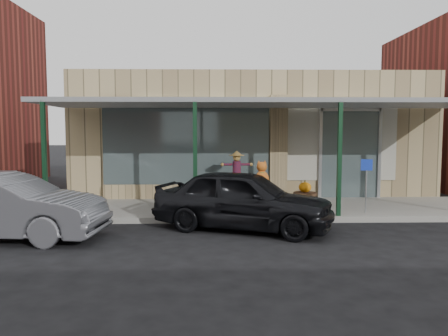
{
  "coord_description": "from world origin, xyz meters",
  "views": [
    {
      "loc": [
        -1.34,
        -8.64,
        2.3
      ],
      "look_at": [
        -1.07,
        2.6,
        1.33
      ],
      "focal_mm": 35.0,
      "sensor_mm": 36.0,
      "label": 1
    }
  ],
  "objects_px": {
    "barrel_scarecrow": "(237,186)",
    "parked_sedan": "(243,199)",
    "handicap_sign": "(366,178)",
    "barrel_pumpkin": "(305,198)",
    "car_grey": "(3,207)"
  },
  "relations": [
    {
      "from": "barrel_scarecrow",
      "to": "parked_sedan",
      "type": "relative_size",
      "value": 0.35
    },
    {
      "from": "barrel_scarecrow",
      "to": "handicap_sign",
      "type": "bearing_deg",
      "value": -7.96
    },
    {
      "from": "barrel_scarecrow",
      "to": "barrel_pumpkin",
      "type": "relative_size",
      "value": 1.89
    },
    {
      "from": "barrel_pumpkin",
      "to": "handicap_sign",
      "type": "height_order",
      "value": "handicap_sign"
    },
    {
      "from": "barrel_scarecrow",
      "to": "parked_sedan",
      "type": "height_order",
      "value": "barrel_scarecrow"
    },
    {
      "from": "barrel_pumpkin",
      "to": "parked_sedan",
      "type": "height_order",
      "value": "parked_sedan"
    },
    {
      "from": "barrel_pumpkin",
      "to": "parked_sedan",
      "type": "relative_size",
      "value": 0.18
    },
    {
      "from": "barrel_scarecrow",
      "to": "barrel_pumpkin",
      "type": "distance_m",
      "value": 2.02
    },
    {
      "from": "barrel_scarecrow",
      "to": "car_grey",
      "type": "bearing_deg",
      "value": -129.03
    },
    {
      "from": "handicap_sign",
      "to": "parked_sedan",
      "type": "distance_m",
      "value": 3.51
    },
    {
      "from": "barrel_scarecrow",
      "to": "car_grey",
      "type": "relative_size",
      "value": 0.37
    },
    {
      "from": "handicap_sign",
      "to": "car_grey",
      "type": "distance_m",
      "value": 8.64
    },
    {
      "from": "barrel_pumpkin",
      "to": "handicap_sign",
      "type": "bearing_deg",
      "value": -27.17
    },
    {
      "from": "handicap_sign",
      "to": "barrel_pumpkin",
      "type": "bearing_deg",
      "value": 165.2
    },
    {
      "from": "barrel_pumpkin",
      "to": "barrel_scarecrow",
      "type": "bearing_deg",
      "value": 157.59
    }
  ]
}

